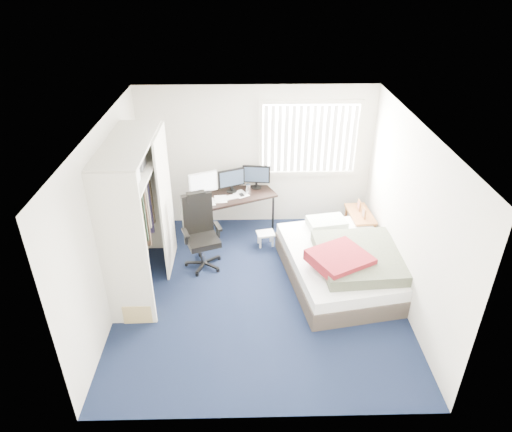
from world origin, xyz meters
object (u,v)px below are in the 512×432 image
object	(u,v)px
nightstand	(360,216)
bed	(344,263)
office_chair	(201,238)
desk	(231,192)

from	to	relation	value
nightstand	bed	world-z (taller)	bed
nightstand	bed	bearing A→B (deg)	-112.87
office_chair	nightstand	xyz separation A→B (m)	(2.64, 0.67, -0.02)
office_chair	bed	xyz separation A→B (m)	(2.16, -0.47, -0.17)
office_chair	bed	distance (m)	2.22
desk	nightstand	bearing A→B (deg)	-8.78
desk	bed	distance (m)	2.30
bed	nightstand	bearing A→B (deg)	67.13
desk	bed	size ratio (longest dim) A/B	0.69
nightstand	bed	size ratio (longest dim) A/B	0.32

